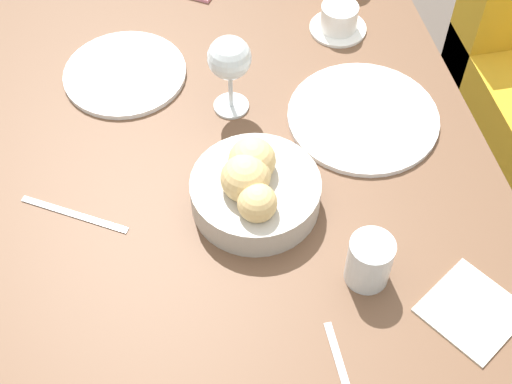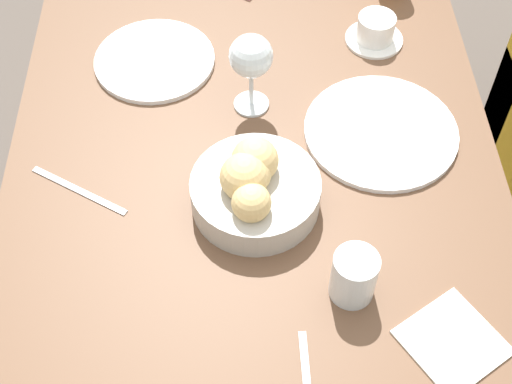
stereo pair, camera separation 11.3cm
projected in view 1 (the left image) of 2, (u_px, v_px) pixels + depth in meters
The scene contains 10 objects.
dining_table at pixel (257, 245), 1.23m from camera, with size 1.44×0.84×0.78m.
bread_basket at pixel (254, 187), 1.12m from camera, with size 0.21×0.21×0.12m.
plate_near_left at pixel (125, 73), 1.33m from camera, with size 0.23×0.23×0.01m.
plate_far_center at pixel (363, 117), 1.27m from camera, with size 0.27×0.27×0.01m.
water_tumbler at pixel (369, 261), 1.04m from camera, with size 0.07×0.07×0.09m.
wine_glass at pixel (230, 60), 1.20m from camera, with size 0.08×0.08×0.16m.
coffee_cup at pixel (339, 20), 1.40m from camera, with size 0.11×0.11×0.06m.
fork_silver at pixel (74, 214), 1.14m from camera, with size 0.11×0.17×0.00m.
knife_silver at pixel (346, 384), 0.97m from camera, with size 0.19×0.01×0.00m.
napkin at pixel (472, 311), 1.04m from camera, with size 0.17×0.17×0.00m.
Camera 1 is at (0.66, -0.14, 1.71)m, focal length 50.00 mm.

